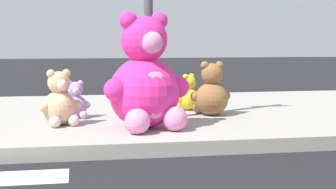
# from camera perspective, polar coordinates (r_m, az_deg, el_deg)

# --- Properties ---
(sidewalk) EXTENTS (28.00, 4.40, 0.15)m
(sidewalk) POSITION_cam_1_polar(r_m,az_deg,el_deg) (7.03, -11.20, -2.64)
(sidewalk) COLOR #9E9B93
(sidewalk) RESTS_ON ground_plane
(plush_pink_large) EXTENTS (0.98, 0.92, 1.30)m
(plush_pink_large) POSITION_cam_1_polar(r_m,az_deg,el_deg) (5.63, -2.54, 1.39)
(plush_pink_large) COLOR #F22D93
(plush_pink_large) RESTS_ON sidewalk
(plush_tan) EXTENTS (0.48, 0.46, 0.65)m
(plush_tan) POSITION_cam_1_polar(r_m,az_deg,el_deg) (5.99, -12.06, -0.94)
(plush_tan) COLOR tan
(plush_tan) RESTS_ON sidewalk
(plush_lavender) EXTENTS (0.37, 0.33, 0.48)m
(plush_lavender) POSITION_cam_1_polar(r_m,az_deg,el_deg) (6.52, -10.34, -0.94)
(plush_lavender) COLOR #B28CD8
(plush_lavender) RESTS_ON sidewalk
(plush_teal) EXTENTS (0.44, 0.49, 0.64)m
(plush_teal) POSITION_cam_1_polar(r_m,az_deg,el_deg) (7.14, -3.80, 0.27)
(plush_teal) COLOR teal
(plush_teal) RESTS_ON sidewalk
(plush_brown) EXTENTS (0.55, 0.48, 0.71)m
(plush_brown) POSITION_cam_1_polar(r_m,az_deg,el_deg) (6.67, 4.89, 0.10)
(plush_brown) COLOR olive
(plush_brown) RESTS_ON sidewalk
(plush_yellow) EXTENTS (0.36, 0.37, 0.51)m
(plush_yellow) POSITION_cam_1_polar(r_m,az_deg,el_deg) (7.15, 2.22, -0.12)
(plush_yellow) COLOR yellow
(plush_yellow) RESTS_ON sidewalk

